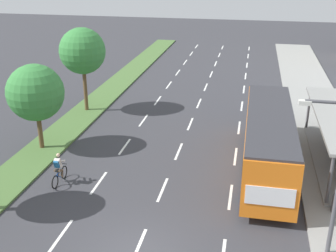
{
  "coord_description": "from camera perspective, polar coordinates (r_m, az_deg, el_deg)",
  "views": [
    {
      "loc": [
        4.07,
        -13.33,
        11.2
      ],
      "look_at": [
        -0.9,
        10.91,
        1.2
      ],
      "focal_mm": 44.76,
      "sensor_mm": 36.0,
      "label": 1
    }
  ],
  "objects": [
    {
      "name": "median_strip",
      "position": [
        37.26,
        -8.39,
        4.37
      ],
      "size": [
        2.6,
        52.0,
        0.12
      ],
      "primitive_type": "cube",
      "color": "#4C7038",
      "rests_on": "ground"
    },
    {
      "name": "sidewalk_right",
      "position": [
        35.52,
        19.38,
        2.47
      ],
      "size": [
        4.5,
        52.0,
        0.15
      ],
      "primitive_type": "cube",
      "color": "gray",
      "rests_on": "ground"
    },
    {
      "name": "lane_divider_left",
      "position": [
        35.27,
        -1.41,
        3.49
      ],
      "size": [
        0.14,
        49.5,
        0.01
      ],
      "color": "white",
      "rests_on": "ground"
    },
    {
      "name": "lane_divider_center",
      "position": [
        34.69,
        4.24,
        3.11
      ],
      "size": [
        0.14,
        49.5,
        0.01
      ],
      "color": "white",
      "rests_on": "ground"
    },
    {
      "name": "lane_divider_right",
      "position": [
        34.45,
        10.02,
        2.7
      ],
      "size": [
        0.14,
        49.5,
        0.01
      ],
      "color": "white",
      "rests_on": "ground"
    },
    {
      "name": "bus",
      "position": [
        23.59,
        13.53,
        -1.42
      ],
      "size": [
        2.54,
        11.29,
        3.37
      ],
      "color": "orange",
      "rests_on": "ground"
    },
    {
      "name": "cyclist",
      "position": [
        22.91,
        -14.65,
        -5.81
      ],
      "size": [
        0.46,
        1.82,
        1.71
      ],
      "color": "black",
      "rests_on": "ground"
    },
    {
      "name": "median_tree_second",
      "position": [
        26.25,
        -17.61,
        4.34
      ],
      "size": [
        3.43,
        3.43,
        5.3
      ],
      "color": "brown",
      "rests_on": "median_strip"
    },
    {
      "name": "median_tree_third",
      "position": [
        32.18,
        -11.58,
        9.95
      ],
      "size": [
        3.45,
        3.45,
        6.35
      ],
      "color": "brown",
      "rests_on": "median_strip"
    },
    {
      "name": "streetlight",
      "position": [
        16.77,
        21.94,
        -5.59
      ],
      "size": [
        1.91,
        0.24,
        6.5
      ],
      "color": "#4C4C51",
      "rests_on": "sidewalk_right"
    }
  ]
}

